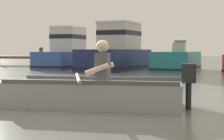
{
  "coord_description": "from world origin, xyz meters",
  "views": [
    {
      "loc": [
        2.29,
        -7.1,
        1.0
      ],
      "look_at": [
        0.19,
        1.15,
        0.55
      ],
      "focal_mm": 58.83,
      "sensor_mm": 36.0,
      "label": 1
    }
  ],
  "objects_px": {
    "moored_boat_blue": "(66,53)",
    "moored_boat_teal": "(178,62)",
    "moored_boat_navy": "(117,52)",
    "rowboat_with_person": "(91,92)"
  },
  "relations": [
    {
      "from": "moored_boat_blue",
      "to": "moored_boat_navy",
      "type": "distance_m",
      "value": 3.43
    },
    {
      "from": "rowboat_with_person",
      "to": "moored_boat_blue",
      "type": "distance_m",
      "value": 14.47
    },
    {
      "from": "rowboat_with_person",
      "to": "moored_boat_blue",
      "type": "xyz_separation_m",
      "value": [
        -5.68,
        13.3,
        0.62
      ]
    },
    {
      "from": "rowboat_with_person",
      "to": "moored_boat_navy",
      "type": "height_order",
      "value": "moored_boat_navy"
    },
    {
      "from": "rowboat_with_person",
      "to": "moored_boat_blue",
      "type": "height_order",
      "value": "moored_boat_blue"
    },
    {
      "from": "moored_boat_blue",
      "to": "moored_boat_teal",
      "type": "bearing_deg",
      "value": -11.08
    },
    {
      "from": "rowboat_with_person",
      "to": "moored_boat_navy",
      "type": "bearing_deg",
      "value": 101.37
    },
    {
      "from": "moored_boat_blue",
      "to": "moored_boat_navy",
      "type": "bearing_deg",
      "value": -19.45
    },
    {
      "from": "moored_boat_blue",
      "to": "rowboat_with_person",
      "type": "bearing_deg",
      "value": -66.87
    },
    {
      "from": "rowboat_with_person",
      "to": "moored_boat_blue",
      "type": "bearing_deg",
      "value": 113.13
    }
  ]
}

